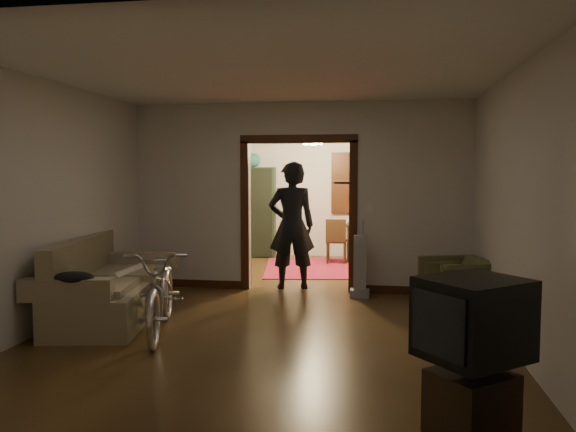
% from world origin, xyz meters
% --- Properties ---
extents(floor, '(5.00, 8.50, 0.01)m').
position_xyz_m(floor, '(0.00, 0.00, 0.00)').
color(floor, '#372511').
rests_on(floor, ground).
extents(ceiling, '(5.00, 8.50, 0.01)m').
position_xyz_m(ceiling, '(0.00, 0.00, 2.80)').
color(ceiling, white).
rests_on(ceiling, floor).
extents(wall_back, '(5.00, 0.02, 2.80)m').
position_xyz_m(wall_back, '(0.00, 4.25, 1.40)').
color(wall_back, beige).
rests_on(wall_back, floor).
extents(wall_left, '(0.02, 8.50, 2.80)m').
position_xyz_m(wall_left, '(-2.50, 0.00, 1.40)').
color(wall_left, beige).
rests_on(wall_left, floor).
extents(wall_right, '(0.02, 8.50, 2.80)m').
position_xyz_m(wall_right, '(2.50, 0.00, 1.40)').
color(wall_right, beige).
rests_on(wall_right, floor).
extents(partition_wall, '(5.00, 0.14, 2.80)m').
position_xyz_m(partition_wall, '(0.00, 0.75, 1.40)').
color(partition_wall, beige).
rests_on(partition_wall, floor).
extents(door_casing, '(1.74, 0.20, 2.32)m').
position_xyz_m(door_casing, '(0.00, 0.75, 1.10)').
color(door_casing, '#371B0C').
rests_on(door_casing, floor).
extents(far_window, '(0.98, 0.06, 1.28)m').
position_xyz_m(far_window, '(0.70, 4.21, 1.55)').
color(far_window, black).
rests_on(far_window, wall_back).
extents(chandelier, '(0.24, 0.24, 0.24)m').
position_xyz_m(chandelier, '(0.00, 2.50, 2.35)').
color(chandelier, '#FFE0A5').
rests_on(chandelier, ceiling).
extents(light_switch, '(0.08, 0.01, 0.12)m').
position_xyz_m(light_switch, '(1.05, 0.68, 1.25)').
color(light_switch, silver).
rests_on(light_switch, partition_wall).
extents(sofa, '(1.30, 2.25, 0.97)m').
position_xyz_m(sofa, '(-2.01, -1.28, 0.49)').
color(sofa, '#746C4D').
rests_on(sofa, floor).
extents(rolled_paper, '(0.10, 0.82, 0.10)m').
position_xyz_m(rolled_paper, '(-1.91, -0.98, 0.53)').
color(rolled_paper, beige).
rests_on(rolled_paper, sofa).
extents(jacket, '(0.43, 0.32, 0.13)m').
position_xyz_m(jacket, '(-1.96, -2.19, 0.68)').
color(jacket, black).
rests_on(jacket, sofa).
extents(bicycle, '(1.08, 1.92, 0.96)m').
position_xyz_m(bicycle, '(-1.17, -1.74, 0.48)').
color(bicycle, silver).
rests_on(bicycle, floor).
extents(armchair, '(0.98, 0.96, 0.71)m').
position_xyz_m(armchair, '(2.15, -0.36, 0.36)').
color(armchair, brown).
rests_on(armchair, floor).
extents(tv_stand, '(0.65, 0.65, 0.44)m').
position_xyz_m(tv_stand, '(1.78, -3.74, 0.22)').
color(tv_stand, black).
rests_on(tv_stand, floor).
extents(crt_tv, '(0.83, 0.83, 0.54)m').
position_xyz_m(crt_tv, '(1.78, -3.74, 0.80)').
color(crt_tv, black).
rests_on(crt_tv, tv_stand).
extents(vacuum, '(0.29, 0.24, 0.89)m').
position_xyz_m(vacuum, '(0.92, 0.40, 0.44)').
color(vacuum, gray).
rests_on(vacuum, floor).
extents(person, '(0.80, 0.64, 1.93)m').
position_xyz_m(person, '(-0.12, 0.85, 0.96)').
color(person, black).
rests_on(person, floor).
extents(oriental_rug, '(2.02, 2.48, 0.02)m').
position_xyz_m(oriental_rug, '(-0.00, 2.69, 0.01)').
color(oriental_rug, maroon).
rests_on(oriental_rug, floor).
extents(locker, '(0.98, 0.61, 1.88)m').
position_xyz_m(locker, '(-1.41, 4.02, 0.94)').
color(locker, black).
rests_on(locker, floor).
extents(globe, '(0.30, 0.30, 0.30)m').
position_xyz_m(globe, '(-1.41, 4.02, 1.94)').
color(globe, '#1E5972').
rests_on(globe, locker).
extents(desk, '(1.12, 0.84, 0.74)m').
position_xyz_m(desk, '(1.06, 3.64, 0.37)').
color(desk, black).
rests_on(desk, floor).
extents(desk_chair, '(0.49, 0.49, 0.87)m').
position_xyz_m(desk_chair, '(0.39, 3.33, 0.44)').
color(desk_chair, black).
rests_on(desk_chair, floor).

